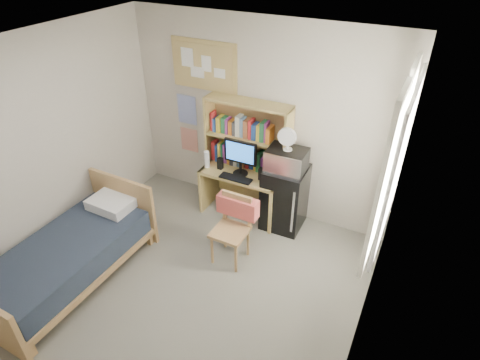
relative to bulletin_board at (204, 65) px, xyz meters
The scene contains 25 objects.
floor 2.95m from the bulletin_board, 69.48° to the right, with size 3.60×4.20×0.02m, color gray.
ceiling 2.33m from the bulletin_board, 69.48° to the right, with size 3.60×4.20×0.02m, color white.
wall_back 1.00m from the bulletin_board, ahead, with size 3.60×0.04×2.60m, color beige.
wall_left 2.40m from the bulletin_board, 116.08° to the right, with size 0.04×4.20×2.60m, color beige.
wall_right 3.37m from the bulletin_board, 38.93° to the right, with size 0.04×4.20×2.60m, color beige.
window_unit 2.70m from the bulletin_board, 19.26° to the right, with size 0.10×1.40×1.70m, color white.
curtain_left 2.83m from the bulletin_board, 27.19° to the right, with size 0.04×0.55×1.70m, color white.
curtain_right 2.57m from the bulletin_board, 10.96° to the right, with size 0.04×0.55×1.70m, color white.
bulletin_board is the anchor object (origin of this frame).
poster_wave 0.74m from the bulletin_board, behind, with size 0.30×0.01×0.42m, color #2A3FA8.
poster_japan 1.18m from the bulletin_board, behind, with size 0.28×0.01×0.36m, color #BC3821.
desk 1.75m from the bulletin_board, 22.37° to the right, with size 1.08×0.54×0.67m, color tan.
desk_chair 2.14m from the bulletin_board, 50.49° to the right, with size 0.43×0.43×0.86m, color tan.
mini_fridge 1.99m from the bulletin_board, 11.42° to the right, with size 0.51×0.51×0.88m, color black.
bed 2.86m from the bulletin_board, 102.40° to the right, with size 0.93×1.86×0.51m, color #1C2533.
hutch 1.05m from the bulletin_board, 11.01° to the right, with size 1.14×0.29×0.93m, color tan.
monitor 1.27m from the bulletin_board, 26.49° to the right, with size 0.44×0.03×0.47m, color black.
keyboard 1.50m from the bulletin_board, 34.99° to the right, with size 0.43×0.14×0.02m, color black.
speaker_left 1.28m from the bulletin_board, 41.58° to the right, with size 0.07×0.07×0.16m, color black.
speaker_right 1.57m from the bulletin_board, 19.03° to the right, with size 0.07×0.07×0.16m, color black.
water_bottle 1.21m from the bulletin_board, 61.48° to the right, with size 0.07×0.07×0.24m, color white.
hoodie 1.87m from the bulletin_board, 45.15° to the right, with size 0.50×0.15×0.24m, color #E05D55.
microwave 1.61m from the bulletin_board, 12.26° to the right, with size 0.47×0.36×0.28m, color silver.
desk_fan 1.47m from the bulletin_board, 12.26° to the right, with size 0.22×0.22×0.28m, color white.
pillow 2.09m from the bulletin_board, 107.59° to the right, with size 0.52×0.36×0.13m, color white.
Camera 1 is at (1.91, -2.24, 3.48)m, focal length 30.00 mm.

